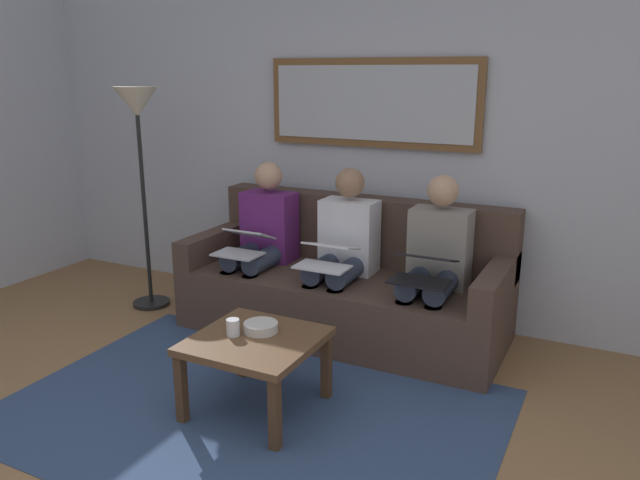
% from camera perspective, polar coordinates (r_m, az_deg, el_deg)
% --- Properties ---
extents(wall_rear, '(6.00, 0.12, 2.60)m').
position_cam_1_polar(wall_rear, '(4.59, 5.11, 9.31)').
color(wall_rear, '#B7BCC6').
rests_on(wall_rear, ground_plane).
extents(area_rug, '(2.60, 1.80, 0.01)m').
position_cam_1_polar(area_rug, '(3.48, -6.51, -15.31)').
color(area_rug, '#33476B').
rests_on(area_rug, ground_plane).
extents(couch, '(2.20, 0.90, 0.90)m').
position_cam_1_polar(couch, '(4.37, 2.46, -4.27)').
color(couch, '#4C382D').
rests_on(couch, ground_plane).
extents(framed_mirror, '(1.57, 0.05, 0.61)m').
position_cam_1_polar(framed_mirror, '(4.48, 4.74, 12.39)').
color(framed_mirror, brown).
extents(coffee_table, '(0.64, 0.64, 0.42)m').
position_cam_1_polar(coffee_table, '(3.34, -5.91, -9.79)').
color(coffee_table, brown).
rests_on(coffee_table, ground_plane).
extents(cup, '(0.07, 0.07, 0.09)m').
position_cam_1_polar(cup, '(3.34, -7.97, -7.93)').
color(cup, silver).
rests_on(cup, coffee_table).
extents(bowl, '(0.18, 0.18, 0.05)m').
position_cam_1_polar(bowl, '(3.38, -5.44, -7.94)').
color(bowl, beige).
rests_on(bowl, coffee_table).
extents(person_left, '(0.38, 0.58, 1.14)m').
position_cam_1_polar(person_left, '(4.00, 10.49, -1.86)').
color(person_left, gray).
rests_on(person_left, couch).
extents(laptop_black, '(0.35, 0.35, 0.15)m').
position_cam_1_polar(laptop_black, '(3.78, 9.46, -2.54)').
color(laptop_black, black).
extents(person_middle, '(0.38, 0.58, 1.14)m').
position_cam_1_polar(person_middle, '(4.22, 2.13, -0.74)').
color(person_middle, silver).
rests_on(person_middle, couch).
extents(laptop_white, '(0.34, 0.33, 0.14)m').
position_cam_1_polar(laptop_white, '(4.00, 0.65, -1.39)').
color(laptop_white, white).
extents(person_right, '(0.38, 0.58, 1.14)m').
position_cam_1_polar(person_right, '(4.51, -5.29, 0.27)').
color(person_right, '#66236B').
rests_on(person_right, couch).
extents(laptop_silver, '(0.32, 0.36, 0.16)m').
position_cam_1_polar(laptop_silver, '(4.31, -6.94, -0.23)').
color(laptop_silver, silver).
extents(standing_lamp, '(0.32, 0.32, 1.66)m').
position_cam_1_polar(standing_lamp, '(4.77, -16.29, 9.86)').
color(standing_lamp, black).
rests_on(standing_lamp, ground_plane).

